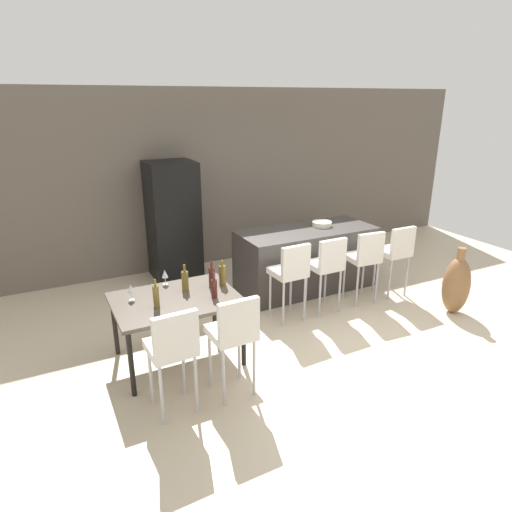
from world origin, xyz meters
TOP-DOWN VIEW (x-y plane):
  - ground_plane at (0.00, 0.00)m, footprint 10.00×10.00m
  - back_wall at (0.00, 2.87)m, footprint 10.00×0.12m
  - kitchen_island at (0.60, 1.11)m, footprint 2.04×0.86m
  - bar_chair_left at (-0.17, 0.30)m, footprint 0.42×0.42m
  - bar_chair_middle at (0.39, 0.30)m, footprint 0.41×0.41m
  - bar_chair_right at (1.02, 0.30)m, footprint 0.43×0.43m
  - bar_chair_far at (1.58, 0.30)m, footprint 0.40×0.40m
  - dining_table at (-1.72, 0.06)m, footprint 1.30×0.96m
  - dining_chair_near at (-2.01, -0.78)m, footprint 0.42×0.42m
  - dining_chair_far at (-1.43, -0.78)m, footprint 0.41×0.41m
  - wine_bottle_near at (-1.35, -0.11)m, footprint 0.06×0.06m
  - wine_bottle_far at (-1.57, 0.21)m, footprint 0.08×0.08m
  - wine_bottle_inner at (-1.95, -0.06)m, footprint 0.06×0.06m
  - wine_bottle_end at (-1.14, 0.16)m, footprint 0.08×0.08m
  - wine_bottle_middle at (-1.27, 0.15)m, footprint 0.07×0.07m
  - wine_glass_left at (-2.15, 0.22)m, footprint 0.07×0.07m
  - wine_glass_right at (-1.71, 0.47)m, footprint 0.07×0.07m
  - refrigerator at (-1.02, 2.43)m, footprint 0.72×0.68m
  - fruit_bowl at (0.89, 1.16)m, footprint 0.29×0.29m
  - floor_vase at (1.92, -0.49)m, footprint 0.35×0.35m
  - potted_plant at (1.83, 2.42)m, footprint 0.36×0.36m

SIDE VIEW (x-z plane):
  - ground_plane at x=0.00m, z-range 0.00..0.00m
  - potted_plant at x=1.83m, z-range 0.04..0.60m
  - floor_vase at x=1.92m, z-range -0.06..0.85m
  - kitchen_island at x=0.60m, z-range 0.00..0.92m
  - dining_table at x=-1.72m, z-range 0.30..1.04m
  - bar_chair_left at x=-0.17m, z-range 0.17..1.22m
  - bar_chair_middle at x=0.39m, z-range 0.17..1.22m
  - bar_chair_right at x=1.02m, z-range 0.17..1.22m
  - bar_chair_far at x=1.58m, z-range 0.17..1.22m
  - dining_chair_near at x=-2.01m, z-range 0.17..1.22m
  - dining_chair_far at x=-1.43m, z-range 0.17..1.22m
  - wine_bottle_near at x=-1.35m, z-range 0.71..0.99m
  - wine_bottle_far at x=-1.57m, z-range 0.71..1.01m
  - wine_bottle_inner at x=-1.95m, z-range 0.71..1.01m
  - wine_bottle_end at x=-1.14m, z-range 0.71..1.01m
  - wine_bottle_middle at x=-1.27m, z-range 0.71..1.01m
  - wine_glass_left at x=-2.15m, z-range 0.78..0.95m
  - wine_glass_right at x=-1.71m, z-range 0.78..0.95m
  - refrigerator at x=-1.02m, z-range 0.00..1.84m
  - fruit_bowl at x=0.89m, z-range 0.92..0.99m
  - back_wall at x=0.00m, z-range 0.00..2.90m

